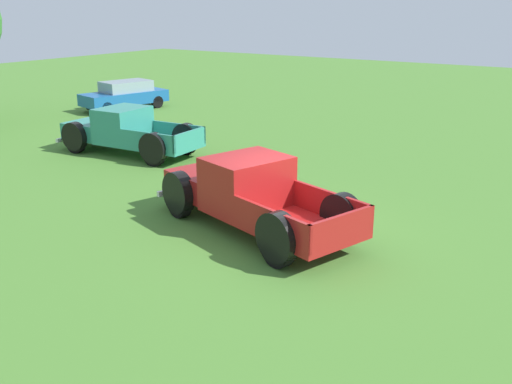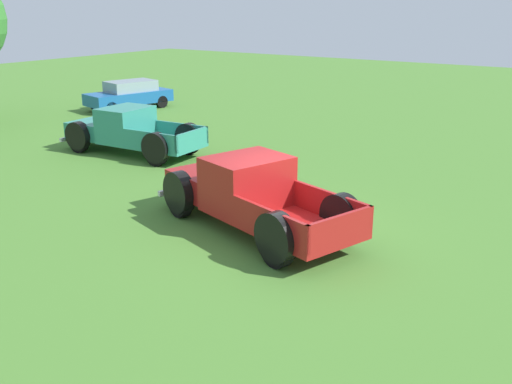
# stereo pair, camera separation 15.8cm
# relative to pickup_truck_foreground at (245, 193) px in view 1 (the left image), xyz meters

# --- Properties ---
(ground_plane) EXTENTS (80.00, 80.00, 0.00)m
(ground_plane) POSITION_rel_pickup_truck_foreground_xyz_m (0.06, -0.97, -0.78)
(ground_plane) COLOR #477A2D
(pickup_truck_foreground) EXTENTS (3.41, 5.65, 1.63)m
(pickup_truck_foreground) POSITION_rel_pickup_truck_foreground_xyz_m (0.00, 0.00, 0.00)
(pickup_truck_foreground) COLOR maroon
(pickup_truck_foreground) RESTS_ON ground_plane
(pickup_truck_behind_left) EXTENTS (2.29, 5.20, 1.55)m
(pickup_truck_behind_left) POSITION_rel_pickup_truck_foreground_xyz_m (3.33, 7.40, -0.04)
(pickup_truck_behind_left) COLOR #2D8475
(pickup_truck_behind_left) RESTS_ON ground_plane
(sedan_distant_b) EXTENTS (4.31, 2.55, 1.35)m
(sedan_distant_b) POSITION_rel_pickup_truck_foreground_xyz_m (9.51, 13.61, -0.07)
(sedan_distant_b) COLOR #195699
(sedan_distant_b) RESTS_ON ground_plane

